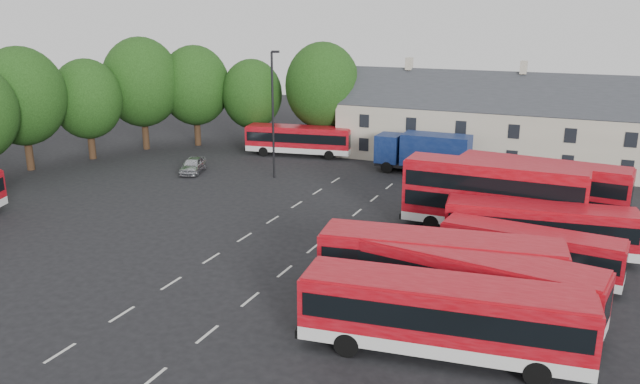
{
  "coord_description": "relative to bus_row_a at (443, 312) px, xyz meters",
  "views": [
    {
      "loc": [
        20.2,
        -31.71,
        14.38
      ],
      "look_at": [
        3.3,
        7.0,
        2.2
      ],
      "focal_mm": 35.0,
      "sensor_mm": 36.0,
      "label": 1
    }
  ],
  "objects": [
    {
      "name": "ground",
      "position": [
        -15.36,
        7.46,
        -2.08
      ],
      "size": [
        140.0,
        140.0,
        0.0
      ],
      "primitive_type": "plane",
      "color": "black",
      "rests_on": "ground"
    },
    {
      "name": "lane_markings",
      "position": [
        -12.86,
        9.46,
        -2.07
      ],
      "size": [
        5.15,
        33.8,
        0.01
      ],
      "color": "beige",
      "rests_on": "ground"
    },
    {
      "name": "treeline",
      "position": [
        -36.1,
        26.82,
        4.61
      ],
      "size": [
        29.92,
        32.59,
        12.01
      ],
      "color": "black",
      "rests_on": "ground"
    },
    {
      "name": "terrace_houses",
      "position": [
        -1.36,
        37.46,
        1.78
      ],
      "size": [
        35.7,
        7.13,
        10.06
      ],
      "color": "beige",
      "rests_on": "ground"
    },
    {
      "name": "bus_row_a",
      "position": [
        0.0,
        0.0,
        0.0
      ],
      "size": [
        12.47,
        4.25,
        3.46
      ],
      "rotation": [
        0.0,
        0.0,
        0.12
      ],
      "color": "silver",
      "rests_on": "ground"
    },
    {
      "name": "bus_row_b",
      "position": [
        0.5,
        4.01,
        -0.03
      ],
      "size": [
        12.36,
        4.63,
        3.41
      ],
      "rotation": [
        0.0,
        0.0,
        -0.16
      ],
      "color": "silver",
      "rests_on": "ground"
    },
    {
      "name": "bus_row_c",
      "position": [
        -1.46,
        5.49,
        0.01
      ],
      "size": [
        12.54,
        4.57,
        3.47
      ],
      "rotation": [
        0.0,
        0.0,
        0.15
      ],
      "color": "silver",
      "rests_on": "ground"
    },
    {
      "name": "bus_row_d",
      "position": [
        2.58,
        10.37,
        -0.41
      ],
      "size": [
        9.98,
        3.24,
        2.77
      ],
      "rotation": [
        0.0,
        0.0,
        -0.1
      ],
      "color": "silver",
      "rests_on": "ground"
    },
    {
      "name": "bus_row_e",
      "position": [
        2.71,
        14.08,
        -0.17
      ],
      "size": [
        11.43,
        4.0,
        3.17
      ],
      "rotation": [
        0.0,
        0.0,
        0.13
      ],
      "color": "silver",
      "rests_on": "ground"
    },
    {
      "name": "bus_dd_south",
      "position": [
        -0.55,
        17.03,
        0.68
      ],
      "size": [
        11.84,
        2.88,
        4.84
      ],
      "rotation": [
        0.0,
        0.0,
        -0.01
      ],
      "color": "silver",
      "rests_on": "ground"
    },
    {
      "name": "bus_dd_north",
      "position": [
        2.27,
        19.75,
        0.57
      ],
      "size": [
        11.54,
        3.83,
        4.64
      ],
      "rotation": [
        0.0,
        0.0,
        -0.11
      ],
      "color": "silver",
      "rests_on": "ground"
    },
    {
      "name": "bus_north",
      "position": [
        -22.6,
        33.11,
        -0.22
      ],
      "size": [
        11.21,
        4.24,
        3.1
      ],
      "rotation": [
        0.0,
        0.0,
        0.16
      ],
      "color": "silver",
      "rests_on": "ground"
    },
    {
      "name": "box_truck",
      "position": [
        -8.82,
        30.97,
        0.03
      ],
      "size": [
        8.6,
        2.77,
        3.75
      ],
      "rotation": [
        0.0,
        0.0,
        -0.01
      ],
      "color": "black",
      "rests_on": "ground"
    },
    {
      "name": "silver_car",
      "position": [
        -28.57,
        22.69,
        -1.35
      ],
      "size": [
        2.97,
        4.62,
        1.46
      ],
      "primitive_type": "imported",
      "rotation": [
        0.0,
        0.0,
        0.31
      ],
      "color": "#B2B5BB",
      "rests_on": "ground"
    },
    {
      "name": "lamppost",
      "position": [
        -20.8,
        24.14,
        3.93
      ],
      "size": [
        0.78,
        0.46,
        11.26
      ],
      "rotation": [
        0.0,
        0.0,
        0.29
      ],
      "color": "black",
      "rests_on": "ground"
    }
  ]
}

